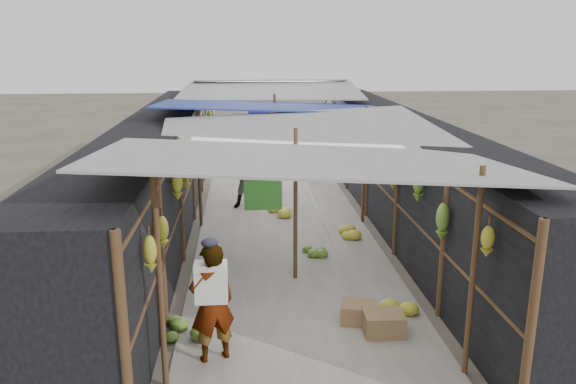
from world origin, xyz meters
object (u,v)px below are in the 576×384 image
object	(u,v)px
crate_near	(383,324)
shopper_blue	(251,172)
black_basin	(328,173)
vendor_seated	(311,167)
vendor_elderly	(212,303)

from	to	relation	value
crate_near	shopper_blue	bearing A→B (deg)	106.98
crate_near	black_basin	world-z (taller)	crate_near
shopper_blue	vendor_seated	world-z (taller)	shopper_blue
black_basin	vendor_seated	size ratio (longest dim) A/B	0.67
black_basin	vendor_elderly	xyz separation A→B (m)	(-2.97, -9.96, 0.70)
black_basin	vendor_seated	distance (m)	1.01
shopper_blue	vendor_elderly	bearing A→B (deg)	-100.98
vendor_elderly	vendor_seated	world-z (taller)	vendor_elderly
vendor_elderly	shopper_blue	xyz separation A→B (m)	(0.59, 6.79, 0.10)
vendor_elderly	black_basin	bearing A→B (deg)	-128.05
black_basin	shopper_blue	size ratio (longest dim) A/B	0.33
shopper_blue	vendor_seated	distance (m)	3.06
black_basin	vendor_seated	bearing A→B (deg)	-129.71
black_basin	vendor_elderly	world-z (taller)	vendor_elderly
black_basin	crate_near	bearing A→B (deg)	-93.97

